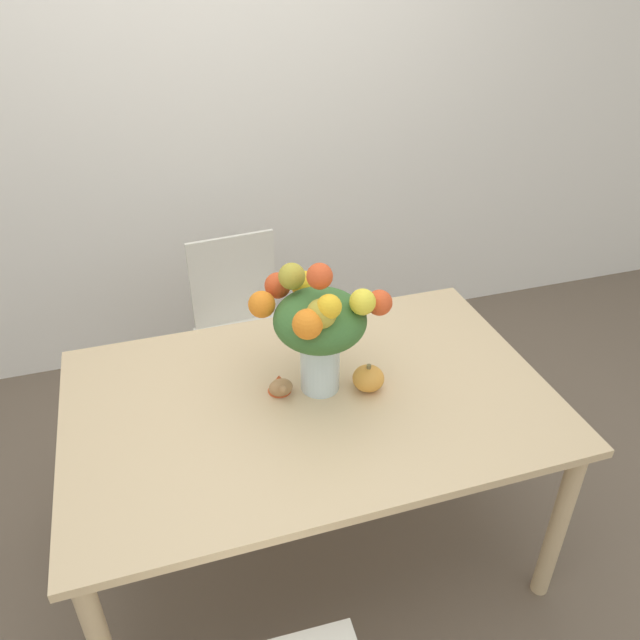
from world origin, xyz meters
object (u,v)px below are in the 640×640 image
at_px(flower_vase, 318,323).
at_px(turkey_figurine, 280,385).
at_px(dining_chair_near_window, 244,331).
at_px(pumpkin, 368,378).

height_order(flower_vase, turkey_figurine, flower_vase).
bearing_deg(dining_chair_near_window, pumpkin, -78.13).
height_order(flower_vase, pumpkin, flower_vase).
bearing_deg(pumpkin, flower_vase, 159.88).
distance_m(turkey_figurine, dining_chair_near_window, 0.86).
xyz_separation_m(pumpkin, dining_chair_near_window, (-0.26, 0.87, -0.31)).
height_order(turkey_figurine, dining_chair_near_window, dining_chair_near_window).
bearing_deg(pumpkin, dining_chair_near_window, 106.81).
relative_size(flower_vase, turkey_figurine, 4.54).
distance_m(flower_vase, turkey_figurine, 0.26).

